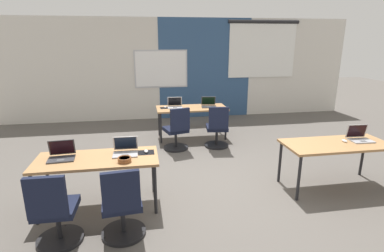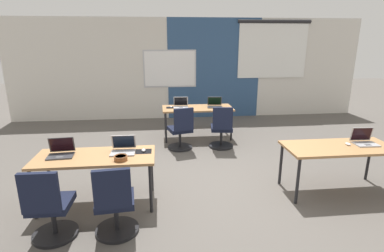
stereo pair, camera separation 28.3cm
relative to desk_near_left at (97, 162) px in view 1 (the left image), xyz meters
The scene contains 20 objects.
ground_plane 1.96m from the desk_near_left, 18.92° to the left, with size 24.00×24.00×0.00m.
back_wall_assembly 5.17m from the desk_near_left, 69.55° to the left, with size 10.00×0.27×2.80m.
desk_near_left is the anchor object (origin of this frame).
desk_near_right 3.50m from the desk_near_left, ahead, with size 1.60×0.70×0.72m.
desk_far_center 3.30m from the desk_near_left, 57.99° to the left, with size 1.60×0.70×0.72m.
laptop_near_left_end 0.47m from the desk_near_left, behind, with size 0.35×0.31×0.23m.
chair_near_left_end 0.89m from the desk_near_left, 116.62° to the right, with size 0.52×0.54×0.92m.
laptop_near_left_inner 0.39m from the desk_near_left, 13.93° to the left, with size 0.34×0.31×0.23m.
mousepad_near_left_inner 0.66m from the desk_near_left, ahead, with size 0.22×0.19×0.00m.
mouse_near_left_inner 0.66m from the desk_near_left, ahead, with size 0.06×0.10×0.03m.
chair_near_left_inner 0.88m from the desk_near_left, 65.54° to the right, with size 0.52×0.56×0.92m.
laptop_far_right 3.55m from the desk_near_left, 52.63° to the left, with size 0.37×0.35×0.23m.
chair_far_right 2.99m from the desk_near_left, 43.21° to the left, with size 0.52×0.56×0.92m.
laptop_far_left 3.18m from the desk_near_left, 64.41° to the left, with size 0.35×0.32×0.23m.
mousepad_far_left 3.07m from the desk_near_left, 68.08° to the left, with size 0.22×0.19×0.00m.
mouse_far_left 3.07m from the desk_near_left, 68.08° to the left, with size 0.07×0.11×0.03m.
chair_far_left 2.44m from the desk_near_left, 57.28° to the left, with size 0.54×0.59×0.92m.
laptop_near_right_end 3.93m from the desk_near_left, ahead, with size 0.34×0.29×0.24m.
mouse_near_right_end 3.65m from the desk_near_left, ahead, with size 0.06×0.10×0.03m.
snack_bowl 0.43m from the desk_near_left, 27.80° to the right, with size 0.18×0.18×0.06m.
Camera 1 is at (-1.14, -4.48, 2.24)m, focal length 28.24 mm.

